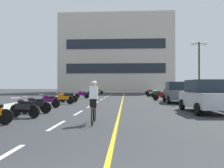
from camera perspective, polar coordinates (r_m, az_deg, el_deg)
name	(u,v)px	position (r m, az deg, el deg)	size (l,w,h in m)	color
ground_plane	(120,100)	(23.71, 1.95, -3.98)	(140.00, 140.00, 0.00)	#2D3033
curb_left	(59,98)	(27.81, -12.91, -3.31)	(2.40, 72.00, 0.12)	#A8A8A3
curb_right	(185,98)	(27.50, 17.32, -3.34)	(2.40, 72.00, 0.12)	#A8A8A3
lane_dash_1	(57,125)	(9.16, -13.33, -9.79)	(0.14, 2.20, 0.01)	silver
lane_dash_2	(78,113)	(13.01, -8.21, -6.98)	(0.14, 2.20, 0.01)	silver
lane_dash_3	(90,106)	(16.93, -5.47, -5.44)	(0.14, 2.20, 0.01)	silver
lane_dash_4	(97,102)	(20.88, -3.77, -4.47)	(0.14, 2.20, 0.01)	silver
lane_dash_5	(101,100)	(24.84, -2.61, -3.81)	(0.14, 2.20, 0.01)	silver
lane_dash_6	(105,98)	(28.81, -1.78, -3.33)	(0.14, 2.20, 0.01)	silver
lane_dash_7	(107,96)	(32.80, -1.14, -2.97)	(0.14, 2.20, 0.01)	silver
lane_dash_8	(109,95)	(36.78, -0.65, -2.68)	(0.14, 2.20, 0.01)	silver
lane_dash_9	(111,94)	(40.77, -0.25, -2.45)	(0.14, 2.20, 0.01)	silver
lane_dash_10	(112,93)	(44.76, 0.08, -2.26)	(0.14, 2.20, 0.01)	silver
lane_dash_11	(113,93)	(48.75, 0.35, -2.11)	(0.14, 2.20, 0.01)	silver
centre_line_yellow	(123,99)	(26.70, 2.66, -3.57)	(0.12, 66.00, 0.01)	gold
office_building	(116,55)	(52.84, 1.07, 7.10)	(24.21, 9.50, 16.71)	beige
street_lamp_mid	(199,58)	(22.47, 20.51, 6.04)	(1.46, 0.36, 5.33)	black
parked_car_near	(204,96)	(13.99, 21.63, -2.74)	(2.07, 4.27, 1.82)	black
parked_car_mid	(176,92)	(21.09, 15.45, -1.94)	(2.01, 4.25, 1.82)	black
motorcycle_2	(24,107)	(11.78, -20.64, -5.36)	(1.65, 0.77, 0.92)	black
motorcycle_3	(35,105)	(13.28, -18.26, -4.80)	(1.70, 0.60, 0.92)	black
motorcycle_4	(48,101)	(16.50, -15.31, -3.93)	(1.69, 0.62, 0.92)	black
motorcycle_5	(63,98)	(19.14, -11.82, -3.43)	(1.70, 0.60, 0.92)	black
motorcycle_6	(69,97)	(21.26, -10.58, -3.13)	(1.70, 0.60, 0.92)	black
motorcycle_7	(161,96)	(24.07, 11.88, -2.80)	(1.67, 0.71, 0.92)	black
motorcycle_8	(82,94)	(27.21, -7.39, -2.52)	(1.69, 0.60, 0.92)	black
motorcycle_9	(158,94)	(29.60, 11.10, -2.34)	(1.69, 0.63, 0.92)	black
motorcycle_10	(153,93)	(31.25, 9.97, -2.23)	(1.67, 0.69, 0.92)	black
motorcycle_11	(93,92)	(34.91, -4.78, -2.04)	(1.70, 0.60, 0.92)	black
motorcycle_12	(150,92)	(37.75, 9.38, -1.91)	(1.70, 0.60, 0.92)	black
motorcycle_13	(98,91)	(40.22, -3.37, -1.81)	(1.70, 0.60, 0.92)	black
cyclist_rider	(94,101)	(9.34, -4.53, -4.16)	(0.42, 1.77, 1.71)	black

